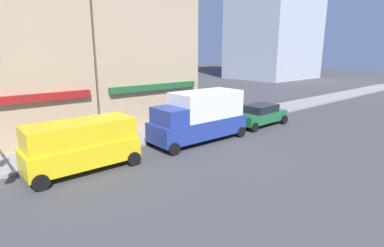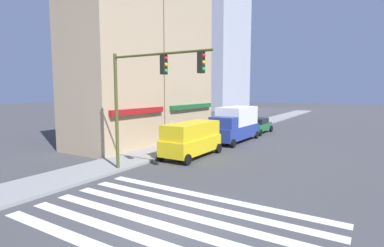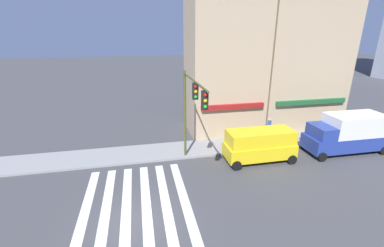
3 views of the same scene
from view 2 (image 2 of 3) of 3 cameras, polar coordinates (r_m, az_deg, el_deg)
ground_plane at (r=10.98m, az=-3.62°, el=-17.86°), size 200.00×200.00×0.00m
sidewalk_left at (r=16.23m, az=-26.18°, el=-10.15°), size 120.00×3.00×0.15m
crosswalk_stripes at (r=10.98m, az=-3.62°, el=-17.84°), size 5.80×10.80×0.01m
storefront_row at (r=27.05m, az=-8.55°, el=12.06°), size 14.73×5.30×14.68m
tower_distant at (r=76.04m, az=4.07°, el=19.61°), size 15.90×13.12×43.97m
traffic_signal at (r=15.52m, az=-8.62°, el=7.14°), size 0.32×6.07×6.47m
van_yellow at (r=20.23m, az=-0.11°, el=-2.81°), size 5.00×2.22×2.34m
box_truck_blue at (r=26.58m, az=8.14°, el=-0.02°), size 6.23×2.42×3.04m
sedan_green at (r=32.26m, az=12.40°, el=-0.33°), size 4.43×2.02×1.59m
pedestrian_blue_shirt at (r=24.37m, az=-3.96°, el=-1.77°), size 0.32×0.32×1.77m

